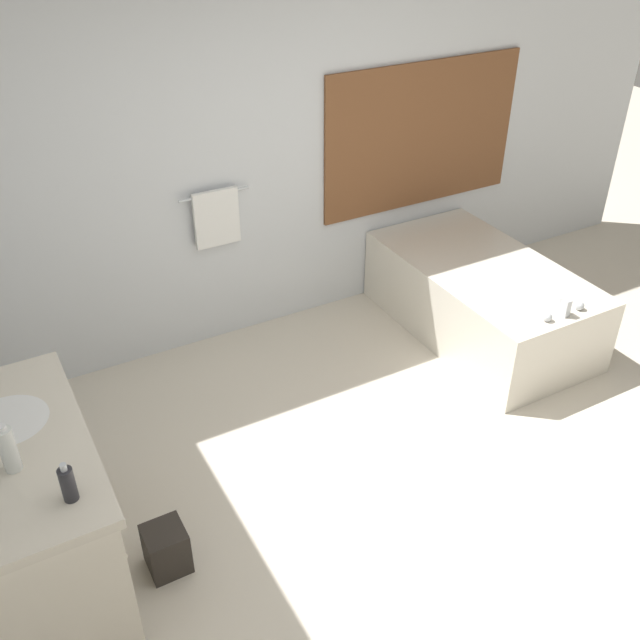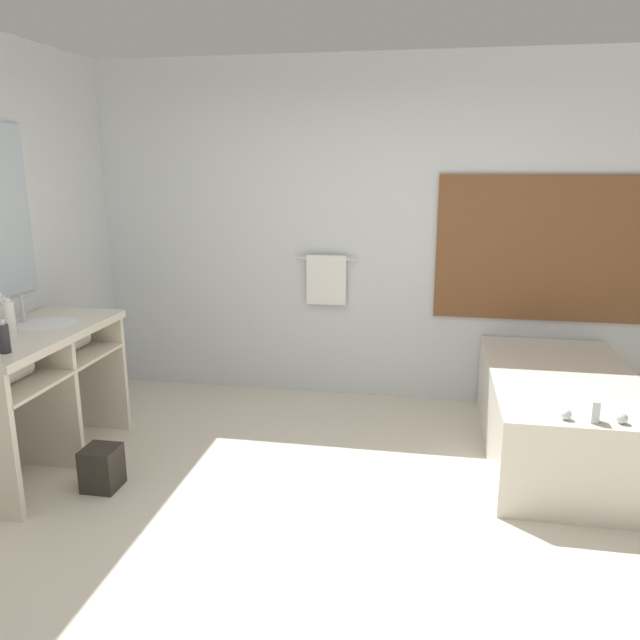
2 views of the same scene
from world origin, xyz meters
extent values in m
plane|color=beige|center=(0.00, 0.00, 0.00)|extent=(16.00, 16.00, 0.00)
cube|color=silver|center=(0.00, 2.23, 1.35)|extent=(7.40, 0.06, 2.70)
cube|color=brown|center=(1.41, 2.19, 1.26)|extent=(1.70, 0.02, 1.10)
cylinder|color=silver|center=(-0.30, 2.16, 1.15)|extent=(0.50, 0.02, 0.02)
cube|color=white|center=(-0.30, 2.15, 0.98)|extent=(0.32, 0.04, 0.40)
cube|color=beige|center=(-1.88, 0.58, 0.87)|extent=(0.62, 1.27, 0.05)
cube|color=beige|center=(-1.88, 0.58, 0.65)|extent=(0.59, 1.21, 0.02)
cylinder|color=white|center=(-1.88, 0.77, 0.84)|extent=(0.37, 0.37, 0.11)
cube|color=beige|center=(-1.88, -0.03, 0.42)|extent=(0.57, 0.04, 0.85)
cube|color=beige|center=(-1.88, 0.58, 0.42)|extent=(0.57, 0.04, 0.85)
cube|color=beige|center=(-1.88, 1.20, 0.42)|extent=(0.57, 0.04, 0.85)
cylinder|color=white|center=(-1.84, 0.27, 0.73)|extent=(0.13, 0.35, 0.13)
cylinder|color=white|center=(-1.84, 0.90, 0.73)|extent=(0.13, 0.35, 0.13)
cube|color=silver|center=(1.41, 1.32, 0.28)|extent=(0.94, 1.74, 0.56)
ellipsoid|color=white|center=(1.41, 1.32, 0.41)|extent=(0.68, 1.25, 0.30)
cube|color=silver|center=(1.41, 0.55, 0.62)|extent=(0.04, 0.07, 0.12)
sphere|color=silver|center=(1.27, 0.55, 0.59)|extent=(0.06, 0.06, 0.06)
sphere|color=silver|center=(1.55, 0.55, 0.59)|extent=(0.06, 0.06, 0.06)
cylinder|color=silver|center=(-1.90, 0.44, 1.00)|extent=(0.07, 0.07, 0.22)
cylinder|color=white|center=(-1.90, 0.44, 1.12)|extent=(0.04, 0.04, 0.02)
cylinder|color=#28282D|center=(-1.73, 0.15, 0.97)|extent=(0.06, 0.06, 0.16)
cylinder|color=silver|center=(-1.73, 0.15, 1.07)|extent=(0.03, 0.03, 0.03)
cube|color=#2D2823|center=(-1.36, 0.38, 0.13)|extent=(0.20, 0.20, 0.26)
camera|label=1|loc=(-1.82, -2.06, 3.05)|focal=40.00mm
camera|label=2|loc=(0.53, -2.73, 1.90)|focal=35.00mm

